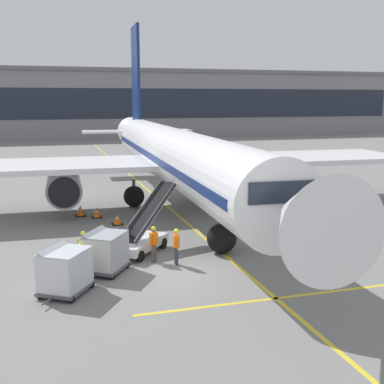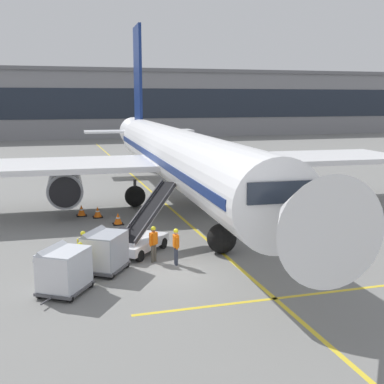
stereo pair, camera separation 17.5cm
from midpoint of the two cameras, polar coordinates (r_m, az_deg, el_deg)
name	(u,v)px [view 2 (the right image)]	position (r m, az deg, el deg)	size (l,w,h in m)	color
ground_plane	(175,273)	(22.67, -1.70, -9.18)	(600.00, 600.00, 0.00)	slate
parked_airplane	(175,156)	(35.44, -1.84, 4.17)	(34.66, 44.30, 14.96)	white
belt_loader	(141,234)	(25.58, -5.62, -4.81)	(4.34, 4.75, 3.26)	silver
baggage_cart_lead	(104,250)	(22.83, -9.79, -6.55)	(2.43, 2.72, 1.91)	#515156
baggage_cart_second	(63,269)	(20.74, -14.20, -8.49)	(2.43, 2.72, 1.91)	#515156
ground_crew_by_loader	(176,244)	(23.44, -1.62, -5.95)	(0.27, 0.57, 1.74)	#333847
ground_crew_by_carts	(81,259)	(21.77, -12.32, -7.49)	(0.39, 0.52, 1.74)	black
ground_crew_marshaller	(84,247)	(23.54, -12.03, -6.11)	(0.57, 0.26, 1.74)	#514C42
ground_crew_wingwalker	(154,242)	(23.91, -4.19, -5.64)	(0.44, 0.43, 1.74)	#514C42
safety_cone_engine_keepout	(118,219)	(31.34, -8.26, -3.03)	(0.65, 0.65, 0.74)	black
safety_cone_wingtip	(81,211)	(34.04, -12.32, -2.07)	(0.66, 0.66, 0.75)	black
safety_cone_nose_mark	(98,212)	(33.40, -10.54, -2.27)	(0.64, 0.64, 0.72)	black
apron_guidance_line_lead_in	(172,210)	(35.16, -2.11, -2.03)	(0.20, 110.00, 0.01)	yellow
apron_guidance_line_stop_bar	(284,297)	(20.35, 10.62, -11.71)	(12.00, 0.20, 0.01)	yellow
terminal_building	(113,103)	(107.05, -8.91, 9.93)	(126.37, 14.57, 13.67)	gray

